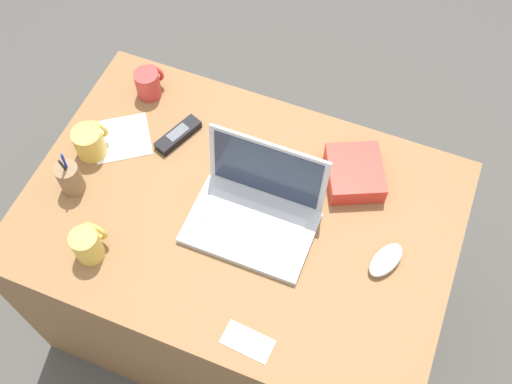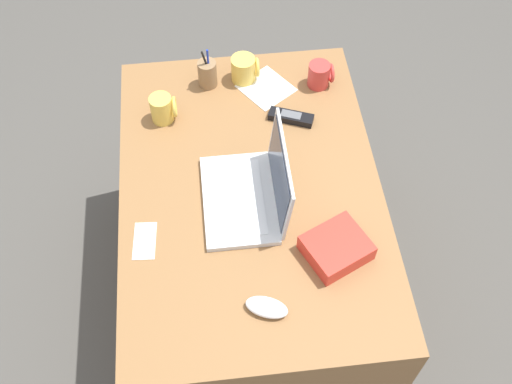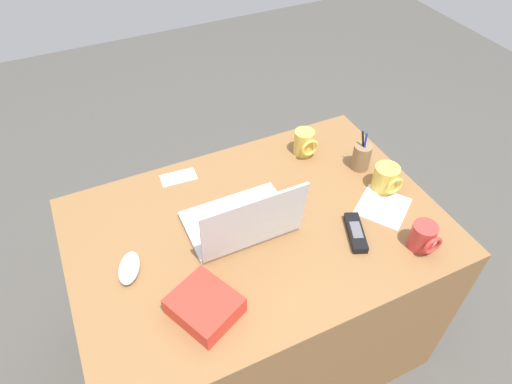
% 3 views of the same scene
% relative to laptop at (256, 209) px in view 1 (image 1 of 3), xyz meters
% --- Properties ---
extents(ground_plane, '(6.00, 6.00, 0.00)m').
position_rel_laptop_xyz_m(ground_plane, '(-0.05, 0.00, -0.76)').
color(ground_plane, '#4C4944').
extents(desk, '(1.15, 0.79, 0.71)m').
position_rel_laptop_xyz_m(desk, '(-0.05, 0.00, -0.40)').
color(desk, olive).
rests_on(desk, ground).
extents(laptop, '(0.33, 0.24, 0.22)m').
position_rel_laptop_xyz_m(laptop, '(0.00, 0.00, 0.00)').
color(laptop, silver).
rests_on(laptop, desk).
extents(computer_mouse, '(0.10, 0.13, 0.03)m').
position_rel_laptop_xyz_m(computer_mouse, '(0.36, 0.00, -0.03)').
color(computer_mouse, white).
rests_on(computer_mouse, desk).
extents(coffee_mug_white, '(0.08, 0.09, 0.09)m').
position_rel_laptop_xyz_m(coffee_mug_white, '(-0.51, 0.03, 0.00)').
color(coffee_mug_white, '#E0BC4C').
rests_on(coffee_mug_white, desk).
extents(coffee_mug_tall, '(0.07, 0.08, 0.09)m').
position_rel_laptop_xyz_m(coffee_mug_tall, '(-0.45, 0.28, -0.00)').
color(coffee_mug_tall, '#C63833').
rests_on(coffee_mug_tall, desk).
extents(coffee_mug_spare, '(0.07, 0.08, 0.10)m').
position_rel_laptop_xyz_m(coffee_mug_spare, '(-0.35, -0.25, 0.00)').
color(coffee_mug_spare, '#E0BC4C').
rests_on(coffee_mug_spare, desk).
extents(cordless_phone, '(0.10, 0.15, 0.03)m').
position_rel_laptop_xyz_m(cordless_phone, '(-0.30, 0.16, -0.03)').
color(cordless_phone, black).
rests_on(cordless_phone, desk).
extents(pen_holder, '(0.06, 0.06, 0.16)m').
position_rel_laptop_xyz_m(pen_holder, '(-0.50, -0.10, 0.00)').
color(pen_holder, olive).
rests_on(pen_holder, desk).
extents(snack_bag, '(0.20, 0.21, 0.06)m').
position_rel_laptop_xyz_m(snack_bag, '(0.21, 0.21, -0.02)').
color(snack_bag, red).
rests_on(snack_bag, desk).
extents(paper_note_near_laptop, '(0.22, 0.21, 0.00)m').
position_rel_laptop_xyz_m(paper_note_near_laptop, '(-0.45, 0.10, -0.04)').
color(paper_note_near_laptop, white).
rests_on(paper_note_near_laptop, desk).
extents(paper_note_left, '(0.13, 0.07, 0.00)m').
position_rel_laptop_xyz_m(paper_note_left, '(0.11, -0.32, -0.04)').
color(paper_note_left, white).
rests_on(paper_note_left, desk).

